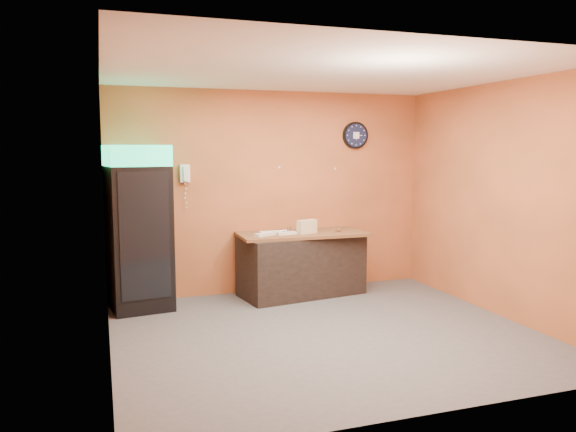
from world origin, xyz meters
name	(u,v)px	position (x,y,z in m)	size (l,w,h in m)	color
floor	(326,333)	(0.00, 0.00, 0.00)	(4.50, 4.50, 0.00)	#47474C
back_wall	(272,192)	(0.00, 2.00, 1.40)	(4.50, 0.02, 2.80)	#CE663A
left_wall	(105,214)	(-2.25, 0.00, 1.40)	(0.02, 4.00, 2.80)	#CE663A
right_wall	(502,200)	(2.25, 0.00, 1.40)	(0.02, 4.00, 2.80)	#CE663A
ceiling	(328,72)	(0.00, 0.00, 2.80)	(4.50, 4.00, 0.02)	white
beverage_cooler	(138,230)	(-1.86, 1.60, 1.00)	(0.81, 0.82, 2.05)	black
prep_counter	(302,265)	(0.31, 1.63, 0.42)	(1.66, 0.74, 0.83)	black
wall_clock	(355,135)	(1.25, 1.97, 2.20)	(0.39, 0.06, 0.39)	black
wall_phone	(185,173)	(-1.22, 1.95, 1.68)	(0.13, 0.11, 0.23)	white
butcher_paper	(302,234)	(0.31, 1.63, 0.85)	(1.74, 0.81, 0.04)	brown
sub_roll_stack	(307,227)	(0.34, 1.52, 0.96)	(0.31, 0.20, 0.18)	beige
wrapped_sandwich_left	(264,234)	(-0.27, 1.49, 0.89)	(0.27, 0.11, 0.04)	silver
wrapped_sandwich_mid	(286,233)	(0.04, 1.51, 0.89)	(0.26, 0.10, 0.04)	silver
wrapped_sandwich_right	(271,233)	(-0.15, 1.59, 0.89)	(0.30, 0.12, 0.04)	silver
kitchen_tool	(289,229)	(0.18, 1.80, 0.90)	(0.06, 0.06, 0.06)	silver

